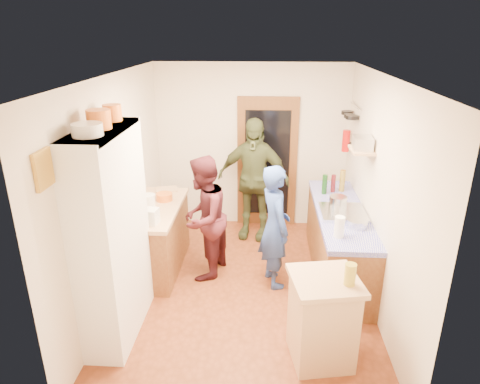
# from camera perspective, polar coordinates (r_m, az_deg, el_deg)

# --- Properties ---
(floor) EXTENTS (3.00, 4.00, 0.02)m
(floor) POSITION_cam_1_polar(r_m,az_deg,el_deg) (5.51, 0.66, -12.86)
(floor) COLOR brown
(floor) RESTS_ON ground
(ceiling) EXTENTS (3.00, 4.00, 0.02)m
(ceiling) POSITION_cam_1_polar(r_m,az_deg,el_deg) (4.60, 0.79, 15.36)
(ceiling) COLOR silver
(ceiling) RESTS_ON ground
(wall_back) EXTENTS (3.00, 0.02, 2.60)m
(wall_back) POSITION_cam_1_polar(r_m,az_deg,el_deg) (6.82, 1.57, 6.02)
(wall_back) COLOR beige
(wall_back) RESTS_ON ground
(wall_front) EXTENTS (3.00, 0.02, 2.60)m
(wall_front) POSITION_cam_1_polar(r_m,az_deg,el_deg) (3.12, -1.18, -13.42)
(wall_front) COLOR beige
(wall_front) RESTS_ON ground
(wall_left) EXTENTS (0.02, 4.00, 2.60)m
(wall_left) POSITION_cam_1_polar(r_m,az_deg,el_deg) (5.20, -16.15, 0.32)
(wall_left) COLOR beige
(wall_left) RESTS_ON ground
(wall_right) EXTENTS (0.02, 4.00, 2.60)m
(wall_right) POSITION_cam_1_polar(r_m,az_deg,el_deg) (5.07, 18.03, -0.42)
(wall_right) COLOR beige
(wall_right) RESTS_ON ground
(door_frame) EXTENTS (0.95, 0.06, 2.10)m
(door_frame) POSITION_cam_1_polar(r_m,az_deg,el_deg) (6.85, 3.63, 3.87)
(door_frame) COLOR brown
(door_frame) RESTS_ON ground
(door_glass) EXTENTS (0.70, 0.02, 1.70)m
(door_glass) POSITION_cam_1_polar(r_m,az_deg,el_deg) (6.81, 3.63, 3.78)
(door_glass) COLOR black
(door_glass) RESTS_ON door_frame
(hutch_body) EXTENTS (0.40, 1.20, 2.20)m
(hutch_body) POSITION_cam_1_polar(r_m,az_deg,el_deg) (4.52, -16.62, -5.70)
(hutch_body) COLOR white
(hutch_body) RESTS_ON ground
(hutch_top_shelf) EXTENTS (0.40, 1.14, 0.04)m
(hutch_top_shelf) POSITION_cam_1_polar(r_m,az_deg,el_deg) (4.16, -18.16, 7.73)
(hutch_top_shelf) COLOR white
(hutch_top_shelf) RESTS_ON hutch_body
(plate_stack) EXTENTS (0.26, 0.26, 0.11)m
(plate_stack) POSITION_cam_1_polar(r_m,az_deg,el_deg) (3.90, -19.70, 7.83)
(plate_stack) COLOR white
(plate_stack) RESTS_ON hutch_top_shelf
(orange_pot_a) EXTENTS (0.22, 0.22, 0.18)m
(orange_pot_a) POSITION_cam_1_polar(r_m,az_deg,el_deg) (4.14, -18.31, 9.19)
(orange_pot_a) COLOR orange
(orange_pot_a) RESTS_ON hutch_top_shelf
(orange_pot_b) EXTENTS (0.18, 0.18, 0.16)m
(orange_pot_b) POSITION_cam_1_polar(r_m,az_deg,el_deg) (4.48, -16.66, 10.09)
(orange_pot_b) COLOR orange
(orange_pot_b) RESTS_ON hutch_top_shelf
(left_counter_base) EXTENTS (0.60, 1.40, 0.85)m
(left_counter_base) POSITION_cam_1_polar(r_m,az_deg,el_deg) (5.85, -10.99, -6.22)
(left_counter_base) COLOR brown
(left_counter_base) RESTS_ON ground
(left_counter_top) EXTENTS (0.64, 1.44, 0.05)m
(left_counter_top) POSITION_cam_1_polar(r_m,az_deg,el_deg) (5.66, -11.30, -2.16)
(left_counter_top) COLOR tan
(left_counter_top) RESTS_ON left_counter_base
(toaster) EXTENTS (0.27, 0.20, 0.18)m
(toaster) POSITION_cam_1_polar(r_m,az_deg,el_deg) (5.16, -12.20, -3.15)
(toaster) COLOR white
(toaster) RESTS_ON left_counter_top
(kettle) EXTENTS (0.18, 0.18, 0.20)m
(kettle) POSITION_cam_1_polar(r_m,az_deg,el_deg) (5.54, -12.13, -1.34)
(kettle) COLOR white
(kettle) RESTS_ON left_counter_top
(orange_bowl) EXTENTS (0.27, 0.27, 0.10)m
(orange_bowl) POSITION_cam_1_polar(r_m,az_deg,el_deg) (5.82, -10.04, -0.63)
(orange_bowl) COLOR orange
(orange_bowl) RESTS_ON left_counter_top
(chopping_board) EXTENTS (0.35, 0.29, 0.02)m
(chopping_board) POSITION_cam_1_polar(r_m,az_deg,el_deg) (6.18, -9.79, 0.35)
(chopping_board) COLOR tan
(chopping_board) RESTS_ON left_counter_top
(right_counter_base) EXTENTS (0.60, 2.20, 0.84)m
(right_counter_base) POSITION_cam_1_polar(r_m,az_deg,el_deg) (5.80, 12.93, -6.66)
(right_counter_base) COLOR brown
(right_counter_base) RESTS_ON ground
(right_counter_top) EXTENTS (0.62, 2.22, 0.06)m
(right_counter_top) POSITION_cam_1_polar(r_m,az_deg,el_deg) (5.61, 13.30, -2.59)
(right_counter_top) COLOR #1410B7
(right_counter_top) RESTS_ON right_counter_base
(hob) EXTENTS (0.55, 0.58, 0.04)m
(hob) POSITION_cam_1_polar(r_m,az_deg,el_deg) (5.48, 13.56, -2.65)
(hob) COLOR silver
(hob) RESTS_ON right_counter_top
(pot_on_hob) EXTENTS (0.22, 0.22, 0.14)m
(pot_on_hob) POSITION_cam_1_polar(r_m,az_deg,el_deg) (5.54, 12.94, -1.28)
(pot_on_hob) COLOR silver
(pot_on_hob) RESTS_ON hob
(bottle_a) EXTENTS (0.07, 0.07, 0.28)m
(bottle_a) POSITION_cam_1_polar(r_m,az_deg,el_deg) (6.04, 11.22, 1.01)
(bottle_a) COLOR #143F14
(bottle_a) RESTS_ON right_counter_top
(bottle_b) EXTENTS (0.06, 0.06, 0.25)m
(bottle_b) POSITION_cam_1_polar(r_m,az_deg,el_deg) (6.14, 12.31, 1.13)
(bottle_b) COLOR #591419
(bottle_b) RESTS_ON right_counter_top
(bottle_c) EXTENTS (0.08, 0.08, 0.31)m
(bottle_c) POSITION_cam_1_polar(r_m,az_deg,el_deg) (6.19, 13.48, 1.48)
(bottle_c) COLOR olive
(bottle_c) RESTS_ON right_counter_top
(paper_towel) EXTENTS (0.13, 0.13, 0.24)m
(paper_towel) POSITION_cam_1_polar(r_m,az_deg,el_deg) (4.84, 13.10, -4.55)
(paper_towel) COLOR white
(paper_towel) RESTS_ON right_counter_top
(mixing_bowl) EXTENTS (0.31, 0.31, 0.10)m
(mixing_bowl) POSITION_cam_1_polar(r_m,az_deg,el_deg) (5.16, 15.32, -4.01)
(mixing_bowl) COLOR silver
(mixing_bowl) RESTS_ON right_counter_top
(island_base) EXTENTS (0.64, 0.64, 0.86)m
(island_base) POSITION_cam_1_polar(r_m,az_deg,el_deg) (4.36, 10.88, -16.58)
(island_base) COLOR tan
(island_base) RESTS_ON ground
(island_top) EXTENTS (0.72, 0.72, 0.05)m
(island_top) POSITION_cam_1_polar(r_m,az_deg,el_deg) (4.10, 11.32, -11.52)
(island_top) COLOR tan
(island_top) RESTS_ON island_base
(cutting_board) EXTENTS (0.39, 0.34, 0.02)m
(cutting_board) POSITION_cam_1_polar(r_m,az_deg,el_deg) (4.12, 10.44, -11.11)
(cutting_board) COLOR white
(cutting_board) RESTS_ON island_top
(oil_jar) EXTENTS (0.12, 0.12, 0.21)m
(oil_jar) POSITION_cam_1_polar(r_m,az_deg,el_deg) (3.99, 14.47, -10.59)
(oil_jar) COLOR #AD9E2D
(oil_jar) RESTS_ON island_top
(pan_rail) EXTENTS (0.02, 0.65, 0.02)m
(pan_rail) POSITION_cam_1_polar(r_m,az_deg,el_deg) (6.30, 15.11, 11.06)
(pan_rail) COLOR silver
(pan_rail) RESTS_ON wall_right
(pan_hang_a) EXTENTS (0.18, 0.18, 0.05)m
(pan_hang_a) POSITION_cam_1_polar(r_m,az_deg,el_deg) (6.15, 14.74, 9.62)
(pan_hang_a) COLOR black
(pan_hang_a) RESTS_ON pan_rail
(pan_hang_b) EXTENTS (0.16, 0.16, 0.05)m
(pan_hang_b) POSITION_cam_1_polar(r_m,az_deg,el_deg) (6.34, 14.40, 9.80)
(pan_hang_b) COLOR black
(pan_hang_b) RESTS_ON pan_rail
(pan_hang_c) EXTENTS (0.17, 0.17, 0.05)m
(pan_hang_c) POSITION_cam_1_polar(r_m,az_deg,el_deg) (6.53, 14.10, 10.23)
(pan_hang_c) COLOR black
(pan_hang_c) RESTS_ON pan_rail
(wall_shelf) EXTENTS (0.26, 0.42, 0.03)m
(wall_shelf) POSITION_cam_1_polar(r_m,az_deg,el_deg) (5.33, 15.93, 5.38)
(wall_shelf) COLOR tan
(wall_shelf) RESTS_ON wall_right
(radio) EXTENTS (0.24, 0.32, 0.15)m
(radio) POSITION_cam_1_polar(r_m,az_deg,el_deg) (5.31, 16.03, 6.32)
(radio) COLOR silver
(radio) RESTS_ON wall_shelf
(ext_bracket) EXTENTS (0.06, 0.10, 0.04)m
(ext_bracket) POSITION_cam_1_polar(r_m,az_deg,el_deg) (6.60, 14.42, 6.19)
(ext_bracket) COLOR black
(ext_bracket) RESTS_ON wall_right
(fire_extinguisher) EXTENTS (0.11, 0.11, 0.32)m
(fire_extinguisher) POSITION_cam_1_polar(r_m,az_deg,el_deg) (6.57, 13.95, 6.64)
(fire_extinguisher) COLOR red
(fire_extinguisher) RESTS_ON wall_right
(picture_frame) EXTENTS (0.03, 0.25, 0.30)m
(picture_frame) POSITION_cam_1_polar(r_m,az_deg,el_deg) (3.61, -24.76, 2.76)
(picture_frame) COLOR gold
(picture_frame) RESTS_ON wall_left
(person_hob) EXTENTS (0.54, 0.67, 1.57)m
(person_hob) POSITION_cam_1_polar(r_m,az_deg,el_deg) (5.27, 5.06, -4.69)
(person_hob) COLOR #2A438F
(person_hob) RESTS_ON ground
(person_left) EXTENTS (0.79, 0.92, 1.62)m
(person_left) POSITION_cam_1_polar(r_m,az_deg,el_deg) (5.47, -4.46, -3.37)
(person_left) COLOR #43171E
(person_left) RESTS_ON ground
(person_back) EXTENTS (1.17, 0.67, 1.87)m
(person_back) POSITION_cam_1_polar(r_m,az_deg,el_deg) (6.42, 1.88, 1.68)
(person_back) COLOR #3A4224
(person_back) RESTS_ON ground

